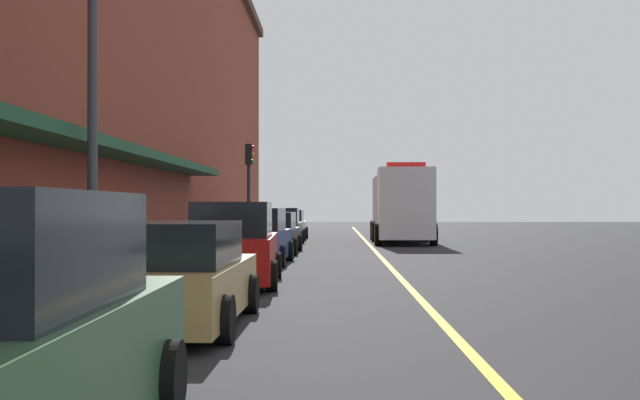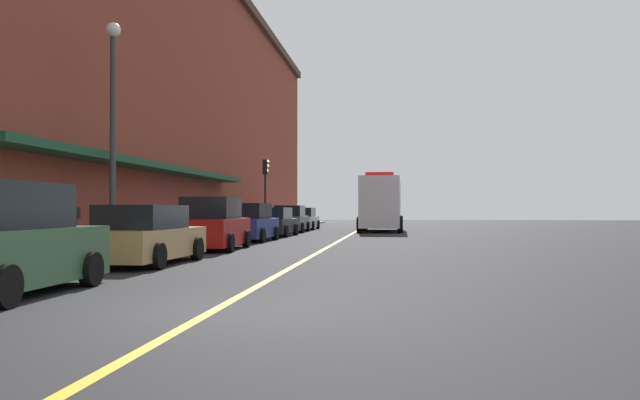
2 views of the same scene
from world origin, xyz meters
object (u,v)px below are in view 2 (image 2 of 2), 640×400
at_px(parked_car_2, 213,225).
at_px(parking_meter_3, 76,224).
at_px(parked_car_5, 290,220).
at_px(traffic_light_near, 266,181).
at_px(parked_car_3, 250,223).
at_px(box_truck, 381,204).
at_px(parking_meter_2, 124,222).
at_px(parking_meter_1, 274,215).
at_px(parked_car_1, 145,236).
at_px(parked_car_4, 273,223).
at_px(parked_car_6, 303,219).
at_px(street_lamp_left, 113,111).

bearing_deg(parked_car_2, parking_meter_3, 165.83).
height_order(parked_car_5, traffic_light_near, traffic_light_near).
bearing_deg(parked_car_5, parked_car_2, -179.55).
height_order(parked_car_2, traffic_light_near, traffic_light_near).
xyz_separation_m(parked_car_2, parked_car_3, (-0.08, 6.18, -0.07)).
bearing_deg(traffic_light_near, box_truck, 29.01).
bearing_deg(parked_car_2, parking_meter_2, 158.15).
xyz_separation_m(parked_car_5, parking_meter_1, (-1.34, 1.48, 0.27)).
bearing_deg(parking_meter_1, parked_car_3, -83.89).
height_order(parked_car_1, parked_car_4, parked_car_1).
xyz_separation_m(parking_meter_2, traffic_light_near, (0.06, 20.31, 2.10)).
distance_m(parked_car_3, parking_meter_1, 13.08).
xyz_separation_m(parked_car_1, traffic_light_near, (-1.37, 22.25, 2.43)).
height_order(parked_car_1, parked_car_6, parked_car_6).
distance_m(parked_car_1, parked_car_3, 12.25).
bearing_deg(parked_car_6, parking_meter_1, 162.03).
bearing_deg(parking_meter_3, parked_car_5, 86.90).
relative_size(parking_meter_2, street_lamp_left, 0.19).
xyz_separation_m(parked_car_1, parked_car_2, (0.04, 6.07, 0.13)).
bearing_deg(parked_car_1, parked_car_4, 0.82).
distance_m(parked_car_6, box_truck, 6.54).
bearing_deg(box_truck, parking_meter_2, -15.23).
relative_size(parked_car_1, parked_car_4, 1.00).
height_order(parked_car_5, parking_meter_2, parked_car_5).
xyz_separation_m(box_truck, parking_meter_2, (-6.98, -24.15, -0.70)).
relative_size(parked_car_5, box_truck, 0.51).
xyz_separation_m(parked_car_1, parking_meter_1, (-1.43, 25.25, 0.33)).
distance_m(box_truck, street_lamp_left, 24.93).
distance_m(parked_car_2, parked_car_3, 6.18).
bearing_deg(parking_meter_1, traffic_light_near, -88.82).
bearing_deg(street_lamp_left, parking_meter_2, -42.26).
bearing_deg(parking_meter_1, parked_car_5, -47.82).
xyz_separation_m(parked_car_6, traffic_light_near, (-1.27, -6.98, 2.42)).
height_order(parked_car_6, box_truck, box_truck).
height_order(parked_car_1, box_truck, box_truck).
bearing_deg(parked_car_6, parked_car_2, -179.14).
bearing_deg(parking_meter_3, parking_meter_1, 90.00).
distance_m(box_truck, parking_meter_3, 27.87).
bearing_deg(box_truck, traffic_light_near, -60.11).
height_order(parked_car_6, street_lamp_left, street_lamp_left).
distance_m(parked_car_2, parking_meter_2, 4.39).
bearing_deg(parked_car_3, parking_meter_2, 174.27).
bearing_deg(traffic_light_near, parking_meter_3, -90.15).
height_order(parked_car_4, parking_meter_1, parked_car_4).
distance_m(parked_car_1, parked_car_2, 6.07).
relative_size(parked_car_6, parking_meter_3, 3.46).
xyz_separation_m(parked_car_3, parked_car_6, (-0.06, 16.99, -0.06)).
height_order(parked_car_3, parked_car_5, parked_car_3).
relative_size(parking_meter_2, parking_meter_3, 1.00).
height_order(parked_car_5, parking_meter_3, parked_car_5).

